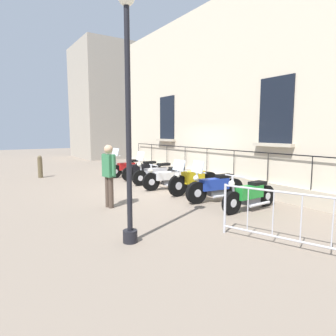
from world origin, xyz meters
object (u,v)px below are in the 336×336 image
(motorcycle_white, at_px, (169,178))
(motorcycle_yellow, at_px, (194,180))
(crowd_barrier, at_px, (287,217))
(motorcycle_green, at_px, (250,196))
(motorcycle_black, at_px, (143,170))
(motorcycle_silver, at_px, (156,174))
(motorcycle_red, at_px, (127,168))
(bollard, at_px, (40,167))
(pedestrian_standing, at_px, (109,172))
(lamppost, at_px, (128,112))
(motorcycle_blue, at_px, (215,187))

(motorcycle_white, bearing_deg, motorcycle_yellow, 99.49)
(crowd_barrier, bearing_deg, motorcycle_green, -123.91)
(motorcycle_black, height_order, motorcycle_silver, motorcycle_silver)
(motorcycle_red, xyz_separation_m, crowd_barrier, (1.21, 9.35, 0.14))
(bollard, bearing_deg, crowd_barrier, 101.18)
(motorcycle_silver, xyz_separation_m, crowd_barrier, (1.39, 6.97, 0.14))
(pedestrian_standing, bearing_deg, motorcycle_yellow, -178.33)
(motorcycle_white, height_order, motorcycle_green, motorcycle_green)
(motorcycle_black, height_order, motorcycle_white, motorcycle_black)
(motorcycle_black, height_order, motorcycle_green, motorcycle_black)
(crowd_barrier, xyz_separation_m, pedestrian_standing, (1.64, -4.49, 0.44))
(motorcycle_yellow, relative_size, motorcycle_green, 1.02)
(motorcycle_green, height_order, bollard, bollard)
(lamppost, xyz_separation_m, bollard, (-0.08, -9.56, -1.96))
(motorcycle_red, distance_m, motorcycle_white, 3.54)
(motorcycle_red, distance_m, motorcycle_yellow, 4.77)
(motorcycle_silver, relative_size, bollard, 2.10)
(motorcycle_blue, bearing_deg, motorcycle_red, -88.66)
(motorcycle_red, relative_size, crowd_barrier, 0.78)
(motorcycle_white, bearing_deg, bollard, -57.89)
(motorcycle_red, xyz_separation_m, motorcycle_silver, (-0.18, 2.38, -0.00))
(motorcycle_red, relative_size, bollard, 1.82)
(motorcycle_white, bearing_deg, motorcycle_silver, -97.89)
(motorcycle_white, bearing_deg, lamppost, 48.65)
(motorcycle_red, bearing_deg, motorcycle_yellow, 92.69)
(motorcycle_silver, xyz_separation_m, motorcycle_white, (0.16, 1.15, -0.01))
(motorcycle_green, bearing_deg, motorcycle_white, -86.87)
(crowd_barrier, xyz_separation_m, bollard, (2.24, -11.34, -0.05))
(motorcycle_black, bearing_deg, motorcycle_yellow, 90.18)
(motorcycle_silver, xyz_separation_m, motorcycle_yellow, (-0.05, 2.39, 0.05))
(motorcycle_green, bearing_deg, crowd_barrier, 56.09)
(motorcycle_white, xyz_separation_m, lamppost, (3.55, 4.03, 2.06))
(motorcycle_red, relative_size, motorcycle_yellow, 0.90)
(motorcycle_blue, relative_size, motorcycle_green, 1.01)
(crowd_barrier, bearing_deg, motorcycle_black, -99.87)
(bollard, bearing_deg, motorcycle_blue, 114.35)
(motorcycle_green, height_order, pedestrian_standing, pedestrian_standing)
(motorcycle_black, distance_m, motorcycle_blue, 4.77)
(motorcycle_red, height_order, motorcycle_yellow, motorcycle_red)
(lamppost, relative_size, pedestrian_standing, 2.62)
(motorcycle_yellow, distance_m, bollard, 7.70)
(motorcycle_green, height_order, lamppost, lamppost)
(motorcycle_yellow, bearing_deg, motorcycle_black, -89.82)
(motorcycle_white, xyz_separation_m, bollard, (3.47, -5.53, 0.10))
(motorcycle_green, bearing_deg, pedestrian_standing, -37.66)
(motorcycle_silver, xyz_separation_m, pedestrian_standing, (3.02, 2.48, 0.58))
(motorcycle_blue, height_order, crowd_barrier, motorcycle_blue)
(motorcycle_yellow, height_order, bollard, motorcycle_yellow)
(motorcycle_red, relative_size, motorcycle_blue, 0.91)
(motorcycle_black, height_order, crowd_barrier, crowd_barrier)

